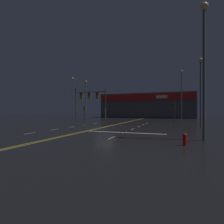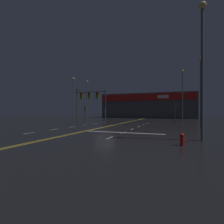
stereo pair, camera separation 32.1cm
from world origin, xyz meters
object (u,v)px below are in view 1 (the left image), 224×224
fire_hydrant (185,139)px  streetlight_median_approach (86,95)px  traffic_signal_corner_northeast (174,108)px  streetlight_far_right (201,83)px  streetlight_far_left (73,93)px  streetlight_near_right (204,53)px  streetlight_near_left (181,89)px  traffic_signal_corner_northwest (84,110)px  traffic_signal_median (93,98)px

fire_hydrant → streetlight_median_approach: bearing=128.1°
traffic_signal_corner_northeast → streetlight_far_right: bearing=-64.9°
fire_hydrant → traffic_signal_corner_northeast: bearing=92.0°
streetlight_far_left → fire_hydrant: 31.76m
traffic_signal_corner_northeast → streetlight_median_approach: (-21.20, 7.95, 3.64)m
traffic_signal_corner_northeast → streetlight_near_right: 18.03m
traffic_signal_corner_northeast → streetlight_near_right: (2.08, -17.54, 3.61)m
streetlight_near_right → streetlight_far_left: 30.60m
streetlight_near_left → fire_hydrant: 29.02m
streetlight_near_right → streetlight_median_approach: (-23.28, 25.49, 0.03)m
traffic_signal_corner_northwest → traffic_signal_median: bearing=-53.8°
traffic_signal_median → traffic_signal_corner_northwest: size_ratio=1.65×
streetlight_median_approach → traffic_signal_corner_northeast: bearing=-20.6°
streetlight_median_approach → streetlight_far_right: size_ratio=1.12×
traffic_signal_median → streetlight_far_right: 14.65m
traffic_signal_corner_northeast → fire_hydrant: size_ratio=4.77×
streetlight_median_approach → streetlight_far_right: bearing=-31.2°
streetlight_near_right → streetlight_median_approach: size_ratio=0.99×
streetlight_far_right → traffic_signal_corner_northeast: bearing=115.1°
streetlight_near_right → streetlight_far_right: (1.10, 10.73, -0.54)m
traffic_signal_corner_northwest → streetlight_median_approach: bearing=116.3°
streetlight_far_right → streetlight_median_approach: bearing=148.8°
traffic_signal_corner_northeast → traffic_signal_median: bearing=-143.6°
streetlight_near_left → streetlight_far_right: (1.82, -15.11, -1.09)m
streetlight_median_approach → streetlight_far_right: (24.38, -14.76, -0.57)m
traffic_signal_median → streetlight_near_left: size_ratio=0.48×
streetlight_far_left → traffic_signal_corner_northwest: bearing=-30.5°
streetlight_near_right → streetlight_far_left: (-23.49, 19.61, -0.10)m
streetlight_far_left → traffic_signal_corner_northeast: bearing=-5.5°
streetlight_near_right → traffic_signal_corner_northeast: bearing=96.8°
traffic_signal_corner_northwest → traffic_signal_corner_northeast: bearing=1.8°
traffic_signal_corner_northwest → streetlight_near_right: streetlight_near_right is taller
streetlight_far_left → streetlight_far_right: size_ratio=1.09×
traffic_signal_median → streetlight_near_right: (13.37, -9.20, 2.18)m
traffic_signal_median → traffic_signal_corner_northwest: bearing=126.2°
traffic_signal_median → streetlight_near_right: size_ratio=0.53×
fire_hydrant → streetlight_near_left: bearing=88.7°
streetlight_near_right → streetlight_far_left: bearing=140.1°
streetlight_near_left → streetlight_median_approach: streetlight_near_left is taller
traffic_signal_corner_northwest → streetlight_far_right: 21.41m
streetlight_far_left → fire_hydrant: bearing=-44.9°
traffic_signal_corner_northeast → streetlight_near_right: size_ratio=0.37×
streetlight_near_right → fire_hydrant: size_ratio=13.03×
streetlight_far_right → streetlight_near_left: bearing=96.9°
traffic_signal_corner_northwest → streetlight_far_left: size_ratio=0.33×
streetlight_far_left → streetlight_median_approach: bearing=88.0°
streetlight_far_right → traffic_signal_corner_northwest: bearing=162.7°
streetlight_median_approach → streetlight_far_left: streetlight_median_approach is taller
traffic_signal_median → streetlight_near_right: streetlight_near_right is taller
traffic_signal_corner_northwest → streetlight_median_approach: 10.27m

